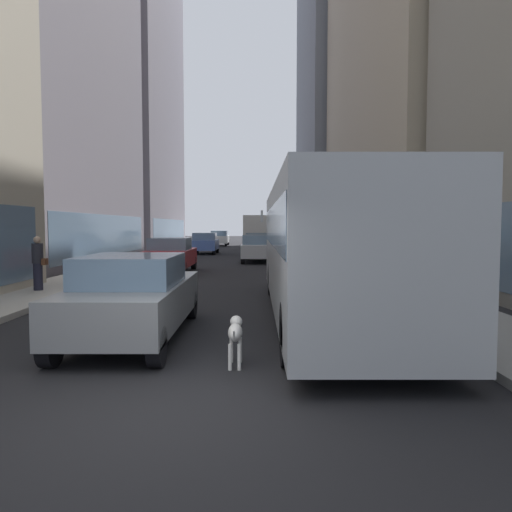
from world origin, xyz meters
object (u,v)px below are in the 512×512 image
Objects in this scene: transit_bus at (326,242)px; car_blue_hatchback at (206,243)px; car_grey_wagon at (135,296)px; car_black_suv at (258,244)px; pedestrian_with_handbag at (39,263)px; box_truck at (258,231)px; car_silver_sedan at (258,248)px; dalmatian_dog at (236,333)px; car_white_van at (220,238)px; car_red_coupe at (172,255)px.

car_blue_hatchback is at bearing 102.26° from transit_bus.
car_black_suv is at bearing 84.88° from car_grey_wagon.
car_blue_hatchback is 22.43m from pedestrian_with_handbag.
box_truck reaches higher than pedestrian_with_handbag.
car_silver_sedan is 4.78× the size of dalmatian_dog.
car_white_van and car_grey_wagon have the same top height.
car_blue_hatchback is at bearing -121.00° from box_truck.
car_blue_hatchback is 0.55× the size of box_truck.
car_red_coupe is 7.76m from pedestrian_with_handbag.
car_white_van is at bearing 85.55° from pedestrian_with_handbag.
car_white_van reaches higher than dalmatian_dog.
transit_bus is at bearing -87.18° from box_truck.
car_silver_sedan is (4.00, 6.70, 0.00)m from car_red_coupe.
car_grey_wagon is (1.60, -28.10, 0.00)m from car_blue_hatchback.
dalmatian_dog is at bearing -90.59° from box_truck.
car_red_coupe is 0.92× the size of car_silver_sedan.
car_black_suv is 1.03× the size of car_silver_sedan.
car_blue_hatchback is 7.81m from box_truck.
car_black_suv is 16.68m from car_white_van.
dalmatian_dog is at bearing -91.01° from car_silver_sedan.
dalmatian_dog is (-1.98, -4.11, -1.26)m from transit_bus.
dalmatian_dog is (-0.38, -36.54, -1.15)m from box_truck.
box_truck is at bearing 76.59° from pedestrian_with_handbag.
car_white_van is (-4.00, 16.20, 0.00)m from car_black_suv.
car_red_coupe is 4.39× the size of dalmatian_dog.
car_grey_wagon is 2.82× the size of pedestrian_with_handbag.
car_red_coupe is (-1.60, 13.05, -0.00)m from car_grey_wagon.
car_blue_hatchback is (-4.00, 1.29, -0.00)m from car_black_suv.
car_white_van is 37.26m from pedestrian_with_handbag.
pedestrian_with_handbag reaches higher than car_silver_sedan.
transit_bus is 6.82× the size of pedestrian_with_handbag.
car_grey_wagon reaches higher than dalmatian_dog.
dalmatian_dog is (2.02, -1.78, -0.31)m from car_grey_wagon.
car_white_van is 0.64× the size of box_truck.
transit_bus reaches higher than car_blue_hatchback.
transit_bus is at bearing -22.59° from pedestrian_with_handbag.
box_truck is (4.00, 6.66, 0.85)m from car_blue_hatchback.
car_grey_wagon is at bearing 138.56° from dalmatian_dog.
pedestrian_with_handbag is at bearing -97.40° from car_blue_hatchback.
transit_bus is 2.41× the size of car_white_van.
car_blue_hatchback is at bearing 162.11° from car_black_suv.
car_silver_sedan is at bearing 95.24° from transit_bus.
box_truck is (-0.00, 15.00, 0.84)m from car_silver_sedan.
car_silver_sedan is at bearing 83.07° from car_grey_wagon.
dalmatian_dog is at bearing -115.73° from transit_bus.
box_truck is (4.00, 21.70, 0.84)m from car_red_coupe.
box_truck is (2.40, 34.75, 0.84)m from car_grey_wagon.
transit_bus is at bearing -62.44° from car_red_coupe.
transit_bus is 12.14m from car_red_coupe.
car_silver_sedan is at bearing -80.24° from car_white_van.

